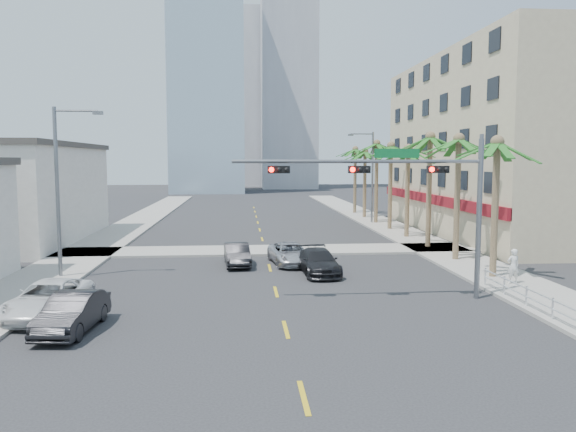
# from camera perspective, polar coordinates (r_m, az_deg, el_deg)

# --- Properties ---
(ground) EXTENTS (260.00, 260.00, 0.00)m
(ground) POSITION_cam_1_polar(r_m,az_deg,el_deg) (17.42, 0.85, -15.34)
(ground) COLOR #262628
(ground) RESTS_ON ground
(sidewalk_right) EXTENTS (4.00, 120.00, 0.15)m
(sidewalk_right) POSITION_cam_1_polar(r_m,az_deg,el_deg) (39.14, 15.68, -3.61)
(sidewalk_right) COLOR gray
(sidewalk_right) RESTS_ON ground
(sidewalk_left) EXTENTS (4.00, 120.00, 0.15)m
(sidewalk_left) POSITION_cam_1_polar(r_m,az_deg,el_deg) (38.15, -20.55, -3.99)
(sidewalk_left) COLOR gray
(sidewalk_left) RESTS_ON ground
(sidewalk_cross) EXTENTS (80.00, 4.00, 0.15)m
(sidewalk_cross) POSITION_cam_1_polar(r_m,az_deg,el_deg) (38.71, -2.32, -3.50)
(sidewalk_cross) COLOR gray
(sidewalk_cross) RESTS_ON ground
(building_right) EXTENTS (15.25, 28.00, 15.00)m
(building_right) POSITION_cam_1_polar(r_m,az_deg,el_deg) (51.87, 22.47, 6.63)
(building_right) COLOR tan
(building_right) RESTS_ON ground
(building_left_far) EXTENTS (11.00, 18.00, 7.20)m
(building_left_far) POSITION_cam_1_polar(r_m,az_deg,el_deg) (47.75, -26.77, 1.89)
(building_left_far) COLOR beige
(building_left_far) RESTS_ON ground
(tower_far_left) EXTENTS (14.00, 14.00, 48.00)m
(tower_far_left) POSITION_cam_1_polar(r_m,az_deg,el_deg) (112.77, -8.20, 14.68)
(tower_far_left) COLOR #99B2C6
(tower_far_left) RESTS_ON ground
(tower_far_right) EXTENTS (12.00, 12.00, 60.00)m
(tower_far_right) POSITION_cam_1_polar(r_m,az_deg,el_deg) (128.83, 0.07, 16.30)
(tower_far_right) COLOR #ADADB2
(tower_far_right) RESTS_ON ground
(tower_far_center) EXTENTS (16.00, 16.00, 42.00)m
(tower_far_center) POSITION_cam_1_polar(r_m,az_deg,el_deg) (141.96, -5.39, 11.62)
(tower_far_center) COLOR #ADADB2
(tower_far_center) RESTS_ON ground
(traffic_signal_mast) EXTENTS (11.12, 0.54, 7.20)m
(traffic_signal_mast) POSITION_cam_1_polar(r_m,az_deg,el_deg) (25.26, 12.26, 2.86)
(traffic_signal_mast) COLOR slate
(traffic_signal_mast) RESTS_ON ground
(palm_tree_0) EXTENTS (4.80, 4.80, 7.80)m
(palm_tree_0) POSITION_cam_1_polar(r_m,az_deg,el_deg) (31.13, 20.50, 6.86)
(palm_tree_0) COLOR brown
(palm_tree_0) RESTS_ON ground
(palm_tree_1) EXTENTS (4.80, 4.80, 8.16)m
(palm_tree_1) POSITION_cam_1_polar(r_m,az_deg,el_deg) (35.91, 16.96, 7.32)
(palm_tree_1) COLOR brown
(palm_tree_1) RESTS_ON ground
(palm_tree_2) EXTENTS (4.80, 4.80, 8.52)m
(palm_tree_2) POSITION_cam_1_polar(r_m,az_deg,el_deg) (40.80, 14.26, 7.66)
(palm_tree_2) COLOR brown
(palm_tree_2) RESTS_ON ground
(palm_tree_3) EXTENTS (4.80, 4.80, 7.80)m
(palm_tree_3) POSITION_cam_1_polar(r_m,az_deg,el_deg) (45.73, 12.11, 6.60)
(palm_tree_3) COLOR brown
(palm_tree_3) RESTS_ON ground
(palm_tree_4) EXTENTS (4.80, 4.80, 8.16)m
(palm_tree_4) POSITION_cam_1_polar(r_m,az_deg,el_deg) (50.74, 10.41, 6.92)
(palm_tree_4) COLOR brown
(palm_tree_4) RESTS_ON ground
(palm_tree_5) EXTENTS (4.80, 4.80, 8.52)m
(palm_tree_5) POSITION_cam_1_polar(r_m,az_deg,el_deg) (55.78, 9.02, 7.18)
(palm_tree_5) COLOR brown
(palm_tree_5) RESTS_ON ground
(palm_tree_6) EXTENTS (4.80, 4.80, 7.80)m
(palm_tree_6) POSITION_cam_1_polar(r_m,az_deg,el_deg) (60.83, 7.84, 6.41)
(palm_tree_6) COLOR brown
(palm_tree_6) RESTS_ON ground
(palm_tree_7) EXTENTS (4.80, 4.80, 8.16)m
(palm_tree_7) POSITION_cam_1_polar(r_m,az_deg,el_deg) (65.92, 6.86, 6.67)
(palm_tree_7) COLOR brown
(palm_tree_7) RESTS_ON ground
(streetlight_left) EXTENTS (2.55, 0.25, 9.00)m
(streetlight_left) POSITION_cam_1_polar(r_m,az_deg,el_deg) (31.64, -22.06, 3.11)
(streetlight_left) COLOR slate
(streetlight_left) RESTS_ON ground
(streetlight_right) EXTENTS (2.55, 0.25, 9.00)m
(streetlight_right) POSITION_cam_1_polar(r_m,az_deg,el_deg) (55.64, 8.37, 4.39)
(streetlight_right) COLOR slate
(streetlight_right) RESTS_ON ground
(guardrail) EXTENTS (0.08, 8.08, 1.00)m
(guardrail) POSITION_cam_1_polar(r_m,az_deg,el_deg) (25.78, 23.07, -7.27)
(guardrail) COLOR silver
(guardrail) RESTS_ON ground
(car_parked_mid) EXTENTS (1.87, 4.38, 1.40)m
(car_parked_mid) POSITION_cam_1_polar(r_m,az_deg,el_deg) (22.23, -21.07, -9.15)
(car_parked_mid) COLOR black
(car_parked_mid) RESTS_ON ground
(car_parked_far) EXTENTS (2.72, 5.22, 1.41)m
(car_parked_far) POSITION_cam_1_polar(r_m,az_deg,el_deg) (24.69, -23.15, -7.76)
(car_parked_far) COLOR white
(car_parked_far) RESTS_ON ground
(car_lane_left) EXTENTS (1.72, 4.12, 1.32)m
(car_lane_left) POSITION_cam_1_polar(r_m,az_deg,el_deg) (33.53, -5.19, -3.93)
(car_lane_left) COLOR black
(car_lane_left) RESTS_ON ground
(car_lane_center) EXTENTS (2.73, 4.90, 1.30)m
(car_lane_center) POSITION_cam_1_polar(r_m,az_deg,el_deg) (33.83, 0.24, -3.85)
(car_lane_center) COLOR #BBBAC0
(car_lane_center) RESTS_ON ground
(car_lane_right) EXTENTS (2.17, 4.78, 1.36)m
(car_lane_right) POSITION_cam_1_polar(r_m,az_deg,el_deg) (31.02, 3.13, -4.67)
(car_lane_right) COLOR black
(car_lane_right) RESTS_ON ground
(pedestrian) EXTENTS (0.66, 0.47, 1.73)m
(pedestrian) POSITION_cam_1_polar(r_m,az_deg,el_deg) (30.12, 21.90, -4.73)
(pedestrian) COLOR silver
(pedestrian) RESTS_ON sidewalk_right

